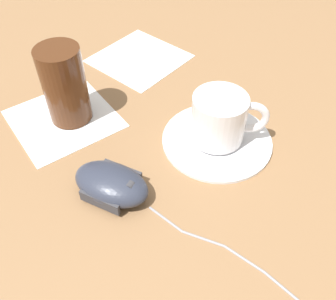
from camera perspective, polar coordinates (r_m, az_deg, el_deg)
ground_plane at (r=0.57m, az=-1.47°, el=5.46°), size 3.00×3.00×0.00m
saucer at (r=0.53m, az=7.47°, el=1.65°), size 0.15×0.15×0.01m
coffee_cup at (r=0.50m, az=8.03°, el=4.86°), size 0.09×0.08×0.07m
computer_mouse at (r=0.46m, az=-8.61°, el=-5.11°), size 0.11×0.08×0.04m
mouse_cable at (r=0.42m, az=16.13°, el=-21.00°), size 0.34×0.04×0.00m
napkin_under_glass at (r=0.58m, az=-15.59°, el=4.65°), size 0.17×0.17×0.00m
drinking_glass at (r=0.55m, az=-15.49°, el=9.50°), size 0.06×0.06×0.11m
napkin_spare at (r=0.69m, az=-4.39°, el=13.78°), size 0.15×0.15×0.00m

